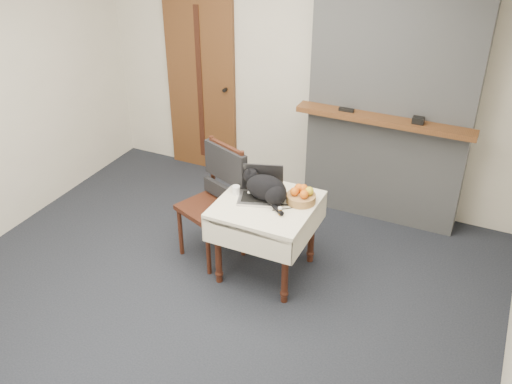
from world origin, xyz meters
TOP-DOWN VIEW (x-y plane):
  - ground at (0.00, 0.00)m, footprint 4.50×4.50m
  - room_shell at (0.00, 0.46)m, footprint 4.52×4.01m
  - door at (-1.20, 1.97)m, footprint 0.82×0.10m
  - chimney at (0.90, 1.85)m, footprint 1.62×0.48m
  - side_table at (0.27, 0.47)m, footprint 0.78×0.78m
  - laptop at (0.18, 0.55)m, footprint 0.43×0.40m
  - cat at (0.25, 0.51)m, footprint 0.48×0.35m
  - cream_jar at (-0.02, 0.49)m, footprint 0.07×0.07m
  - pill_bottle at (0.44, 0.35)m, footprint 0.03×0.03m
  - fruit_basket at (0.52, 0.61)m, footprint 0.24×0.24m
  - desk_clutter at (0.45, 0.51)m, footprint 0.14×0.07m
  - chair at (-0.24, 0.59)m, footprint 0.61×0.60m

SIDE VIEW (x-z plane):
  - ground at x=0.00m, z-range 0.00..0.00m
  - side_table at x=0.27m, z-range 0.24..0.94m
  - chair at x=-0.24m, z-range 0.14..1.19m
  - desk_clutter at x=0.45m, z-range 0.70..0.71m
  - pill_bottle at x=0.44m, z-range 0.70..0.77m
  - cream_jar at x=-0.02m, z-range 0.70..0.78m
  - fruit_basket at x=0.52m, z-range 0.69..0.82m
  - laptop at x=0.18m, z-range 0.63..0.90m
  - cat at x=0.25m, z-range 0.68..0.93m
  - door at x=-1.20m, z-range 0.00..2.00m
  - chimney at x=0.90m, z-range 0.00..2.60m
  - room_shell at x=0.00m, z-range 0.46..3.07m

